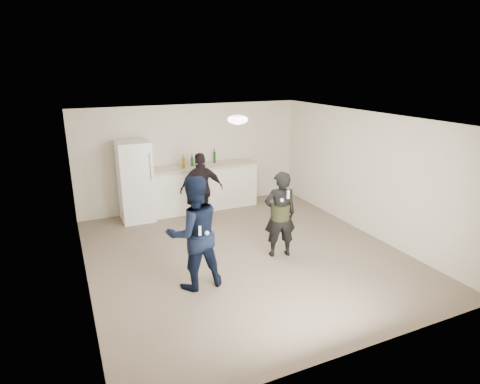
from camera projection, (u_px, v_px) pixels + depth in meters
name	position (u px, v px, depth m)	size (l,w,h in m)	color
floor	(244.00, 254.00, 7.48)	(6.00, 6.00, 0.00)	#6B5B4C
ceiling	(245.00, 119.00, 6.73)	(6.00, 6.00, 0.00)	silver
wall_back	(192.00, 157.00, 9.71)	(6.00, 6.00, 0.00)	beige
wall_front	(358.00, 261.00, 4.50)	(6.00, 6.00, 0.00)	beige
wall_left	(79.00, 212.00, 6.02)	(6.00, 6.00, 0.00)	beige
wall_right	(366.00, 173.00, 8.19)	(6.00, 6.00, 0.00)	beige
counter	(204.00, 188.00, 9.70)	(2.60, 0.56, 1.05)	white
counter_top	(203.00, 166.00, 9.54)	(2.68, 0.64, 0.04)	beige
fridge	(135.00, 181.00, 8.89)	(0.70, 0.70, 1.80)	white
fridge_handle	(150.00, 166.00, 8.56)	(0.02, 0.02, 0.60)	#BCBCC0
ceiling_dome	(238.00, 120.00, 7.01)	(0.36, 0.36, 0.16)	white
shaker	(182.00, 163.00, 9.42)	(0.08, 0.08, 0.17)	silver
man	(194.00, 233.00, 6.13)	(0.88, 0.68, 1.80)	#0E1A3A
woman	(280.00, 214.00, 7.20)	(0.58, 0.38, 1.60)	black
camo_shorts	(280.00, 212.00, 7.18)	(0.34, 0.34, 0.28)	#2E391A
spectator	(202.00, 189.00, 8.66)	(0.94, 0.39, 1.60)	black
remote_man	(200.00, 231.00, 5.84)	(0.04, 0.04, 0.15)	white
nunchuk_man	(207.00, 233.00, 5.94)	(0.07, 0.07, 0.07)	white
remote_woman	(288.00, 194.00, 6.84)	(0.04, 0.04, 0.15)	silver
nunchuk_woman	(282.00, 200.00, 6.86)	(0.07, 0.07, 0.07)	silver
bottle_cluster	(197.00, 161.00, 9.44)	(0.91, 0.26, 0.28)	silver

